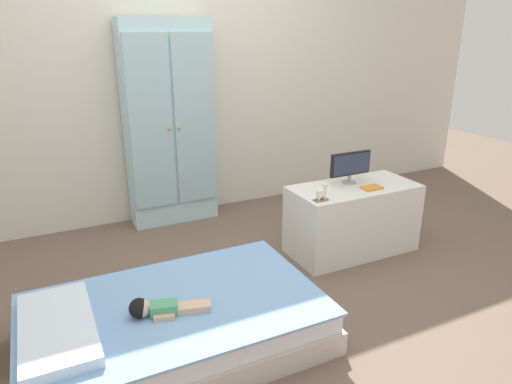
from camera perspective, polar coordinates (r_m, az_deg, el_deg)
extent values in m
cube|color=brown|center=(2.91, 0.48, -12.86)|extent=(10.00, 10.00, 0.02)
cube|color=silver|center=(3.94, -10.17, 16.37)|extent=(6.40, 0.05, 2.70)
cube|color=beige|center=(2.53, -9.82, -16.83)|extent=(1.49, 0.92, 0.13)
cube|color=silver|center=(2.46, -9.98, -14.69)|extent=(1.45, 0.88, 0.10)
cube|color=#7AA8DB|center=(2.43, -10.06, -13.55)|extent=(1.48, 0.91, 0.02)
cube|color=silver|center=(2.36, -23.33, -15.17)|extent=(0.32, 0.66, 0.05)
cube|color=#4CA375|center=(2.35, -11.29, -13.91)|extent=(0.15, 0.11, 0.06)
cube|color=#DBB293|center=(2.37, -7.67, -13.67)|extent=(0.16, 0.08, 0.04)
cube|color=#DBB293|center=(2.34, -7.60, -14.15)|extent=(0.16, 0.08, 0.04)
cube|color=#DBB293|center=(2.40, -11.27, -13.56)|extent=(0.10, 0.05, 0.03)
cube|color=#DBB293|center=(2.31, -11.24, -14.98)|extent=(0.10, 0.05, 0.03)
sphere|color=#DBB293|center=(2.34, -13.96, -13.75)|extent=(0.09, 0.09, 0.09)
sphere|color=black|center=(2.34, -14.25, -13.72)|extent=(0.10, 0.10, 0.10)
cube|color=silver|center=(3.82, -10.66, 8.14)|extent=(0.70, 0.23, 1.63)
cube|color=#9DC0C9|center=(3.65, -12.83, 8.11)|extent=(0.33, 0.02, 1.34)
cube|color=#9DC0C9|center=(3.74, -7.55, 8.71)|extent=(0.33, 0.02, 1.34)
sphere|color=gold|center=(3.67, -10.63, 7.68)|extent=(0.02, 0.02, 0.02)
sphere|color=gold|center=(3.69, -9.43, 7.82)|extent=(0.02, 0.02, 0.02)
cube|color=silver|center=(3.42, 11.80, -3.25)|extent=(0.91, 0.44, 0.50)
cylinder|color=#99999E|center=(3.39, 11.41, 1.19)|extent=(0.10, 0.10, 0.01)
cylinder|color=#99999E|center=(3.38, 11.45, 1.68)|extent=(0.02, 0.02, 0.05)
cube|color=black|center=(3.35, 11.57, 3.45)|extent=(0.33, 0.02, 0.17)
cube|color=#28334C|center=(3.34, 11.72, 3.39)|extent=(0.31, 0.01, 0.15)
cube|color=#8E6642|center=(3.02, 7.87, -0.89)|extent=(0.10, 0.01, 0.01)
cube|color=#8E6642|center=(3.00, 8.17, -1.06)|extent=(0.10, 0.01, 0.01)
cube|color=white|center=(2.99, 8.06, -0.13)|extent=(0.07, 0.03, 0.04)
cylinder|color=white|center=(3.02, 8.29, -0.54)|extent=(0.01, 0.01, 0.02)
cylinder|color=white|center=(3.01, 8.50, -0.66)|extent=(0.01, 0.01, 0.02)
cylinder|color=white|center=(3.00, 7.56, -0.67)|extent=(0.01, 0.01, 0.02)
cylinder|color=white|center=(2.98, 7.77, -0.79)|extent=(0.01, 0.01, 0.02)
cylinder|color=white|center=(3.00, 8.53, 0.45)|extent=(0.02, 0.02, 0.02)
sphere|color=white|center=(2.99, 8.54, 0.81)|extent=(0.03, 0.03, 0.03)
cube|color=orange|center=(3.30, 14.09, 0.51)|extent=(0.14, 0.09, 0.02)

